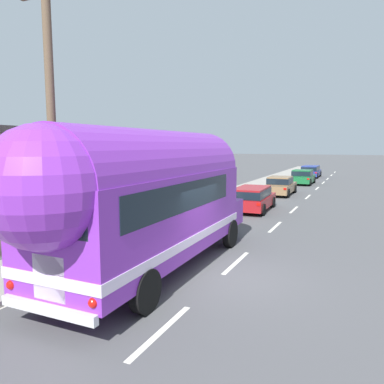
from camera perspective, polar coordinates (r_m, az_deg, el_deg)
The scene contains 9 objects.
ground_plane at distance 10.70m, azimuth 4.63°, elevation -12.88°, with size 300.00×300.00×0.00m, color #4C4C4F.
lane_markings at distance 23.52m, azimuth 9.46°, elevation -1.85°, with size 3.97×80.00×0.01m.
sidewalk_slab at distance 21.58m, azimuth 0.92°, elevation -2.37°, with size 2.73×90.00×0.15m, color gray.
utility_pole at distance 11.04m, azimuth -21.02°, elevation 10.64°, with size 1.80×0.24×8.50m.
painted_bus at distance 10.18m, azimuth -7.17°, elevation -0.56°, with size 2.67×10.40×4.12m.
car_lead at distance 20.92m, azimuth 9.38°, elevation -0.79°, with size 2.03×4.33×1.37m.
car_second at distance 28.32m, azimuth 13.54°, elevation 1.06°, with size 1.90×4.38×1.37m.
car_third at distance 36.69m, azimuth 16.79°, elevation 2.32°, with size 2.03×4.38×1.37m.
car_fourth at distance 44.70m, azimuth 17.98°, elevation 3.19°, with size 1.97×4.64×1.37m.
Camera 1 is at (3.47, -9.43, 3.68)m, focal length 34.32 mm.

